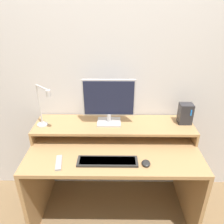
% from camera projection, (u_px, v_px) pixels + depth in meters
% --- Properties ---
extents(wall_back, '(6.00, 0.05, 2.50)m').
position_uv_depth(wall_back, '(114.00, 73.00, 1.92)').
color(wall_back, silver).
rests_on(wall_back, ground_plane).
extents(desk, '(1.39, 0.70, 0.73)m').
position_uv_depth(desk, '(114.00, 165.00, 1.90)').
color(desk, '#A87F51').
rests_on(desk, ground_plane).
extents(monitor_shelf, '(1.39, 0.35, 0.12)m').
position_uv_depth(monitor_shelf, '(114.00, 125.00, 1.92)').
color(monitor_shelf, '#A87F51').
rests_on(monitor_shelf, desk).
extents(monitor, '(0.44, 0.16, 0.40)m').
position_uv_depth(monitor, '(109.00, 101.00, 1.84)').
color(monitor, '#BCBCC1').
rests_on(monitor, monitor_shelf).
extents(desk_lamp, '(0.19, 0.18, 0.37)m').
position_uv_depth(desk_lamp, '(44.00, 109.00, 1.78)').
color(desk_lamp, silver).
rests_on(desk_lamp, monitor_shelf).
extents(router_dock, '(0.11, 0.10, 0.18)m').
position_uv_depth(router_dock, '(185.00, 114.00, 1.89)').
color(router_dock, '#28282D').
rests_on(router_dock, monitor_shelf).
extents(keyboard, '(0.45, 0.12, 0.02)m').
position_uv_depth(keyboard, '(108.00, 161.00, 1.63)').
color(keyboard, '#282828').
rests_on(keyboard, desk).
extents(mouse, '(0.06, 0.08, 0.03)m').
position_uv_depth(mouse, '(146.00, 163.00, 1.60)').
color(mouse, black).
rests_on(mouse, desk).
extents(remote_control, '(0.07, 0.17, 0.02)m').
position_uv_depth(remote_control, '(59.00, 163.00, 1.61)').
color(remote_control, '#99999E').
rests_on(remote_control, desk).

